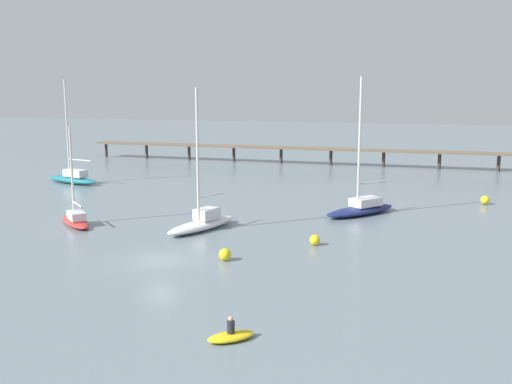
{
  "coord_description": "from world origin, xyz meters",
  "views": [
    {
      "loc": [
        17.92,
        -31.73,
        10.83
      ],
      "look_at": [
        0.0,
        19.49,
        1.5
      ],
      "focal_mm": 39.11,
      "sensor_mm": 36.0,
      "label": 1
    }
  ],
  "objects_px": {
    "sailboat_white": "(203,221)",
    "mooring_buoy_inner": "(315,240)",
    "pier": "(436,147)",
    "dinghy_yellow": "(231,335)",
    "sailboat_red": "(76,218)",
    "sailboat_teal": "(73,177)",
    "mooring_buoy_mid": "(225,254)",
    "mooring_buoy_far": "(485,200)",
    "sailboat_navy": "(362,207)"
  },
  "relations": [
    {
      "from": "sailboat_navy",
      "to": "sailboat_teal",
      "type": "height_order",
      "value": "sailboat_teal"
    },
    {
      "from": "dinghy_yellow",
      "to": "mooring_buoy_far",
      "type": "xyz_separation_m",
      "value": [
        12.47,
        38.24,
        0.22
      ]
    },
    {
      "from": "sailboat_navy",
      "to": "sailboat_white",
      "type": "relative_size",
      "value": 1.09
    },
    {
      "from": "sailboat_white",
      "to": "dinghy_yellow",
      "type": "distance_m",
      "value": 21.44
    },
    {
      "from": "sailboat_navy",
      "to": "mooring_buoy_mid",
      "type": "bearing_deg",
      "value": -109.39
    },
    {
      "from": "pier",
      "to": "sailboat_white",
      "type": "height_order",
      "value": "sailboat_white"
    },
    {
      "from": "sailboat_red",
      "to": "mooring_buoy_far",
      "type": "xyz_separation_m",
      "value": [
        33.47,
        21.4,
        -0.14
      ]
    },
    {
      "from": "sailboat_red",
      "to": "mooring_buoy_inner",
      "type": "distance_m",
      "value": 20.81
    },
    {
      "from": "mooring_buoy_mid",
      "to": "mooring_buoy_inner",
      "type": "relative_size",
      "value": 1.06
    },
    {
      "from": "dinghy_yellow",
      "to": "pier",
      "type": "bearing_deg",
      "value": 84.09
    },
    {
      "from": "dinghy_yellow",
      "to": "mooring_buoy_mid",
      "type": "relative_size",
      "value": 2.73
    },
    {
      "from": "dinghy_yellow",
      "to": "mooring_buoy_far",
      "type": "bearing_deg",
      "value": 71.94
    },
    {
      "from": "pier",
      "to": "dinghy_yellow",
      "type": "distance_m",
      "value": 66.38
    },
    {
      "from": "sailboat_white",
      "to": "mooring_buoy_inner",
      "type": "relative_size",
      "value": 14.54
    },
    {
      "from": "sailboat_white",
      "to": "mooring_buoy_far",
      "type": "distance_m",
      "value": 29.69
    },
    {
      "from": "sailboat_navy",
      "to": "sailboat_teal",
      "type": "relative_size",
      "value": 0.98
    },
    {
      "from": "sailboat_teal",
      "to": "sailboat_red",
      "type": "distance_m",
      "value": 24.11
    },
    {
      "from": "sailboat_navy",
      "to": "sailboat_teal",
      "type": "xyz_separation_m",
      "value": [
        -37.14,
        6.6,
        0.12
      ]
    },
    {
      "from": "sailboat_teal",
      "to": "dinghy_yellow",
      "type": "xyz_separation_m",
      "value": [
        35.78,
        -35.89,
        -0.62
      ]
    },
    {
      "from": "sailboat_white",
      "to": "sailboat_red",
      "type": "relative_size",
      "value": 1.38
    },
    {
      "from": "sailboat_teal",
      "to": "mooring_buoy_far",
      "type": "relative_size",
      "value": 14.48
    },
    {
      "from": "sailboat_navy",
      "to": "mooring_buoy_mid",
      "type": "relative_size",
      "value": 14.99
    },
    {
      "from": "sailboat_navy",
      "to": "mooring_buoy_inner",
      "type": "height_order",
      "value": "sailboat_navy"
    },
    {
      "from": "dinghy_yellow",
      "to": "mooring_buoy_far",
      "type": "relative_size",
      "value": 2.58
    },
    {
      "from": "sailboat_white",
      "to": "mooring_buoy_far",
      "type": "xyz_separation_m",
      "value": [
        22.55,
        19.32,
        -0.29
      ]
    },
    {
      "from": "sailboat_white",
      "to": "mooring_buoy_mid",
      "type": "bearing_deg",
      "value": -55.98
    },
    {
      "from": "sailboat_teal",
      "to": "sailboat_white",
      "type": "xyz_separation_m",
      "value": [
        25.7,
        -16.97,
        -0.11
      ]
    },
    {
      "from": "pier",
      "to": "sailboat_white",
      "type": "relative_size",
      "value": 7.33
    },
    {
      "from": "dinghy_yellow",
      "to": "mooring_buoy_inner",
      "type": "distance_m",
      "value": 17.14
    },
    {
      "from": "sailboat_red",
      "to": "mooring_buoy_far",
      "type": "height_order",
      "value": "sailboat_red"
    },
    {
      "from": "sailboat_teal",
      "to": "mooring_buoy_mid",
      "type": "distance_m",
      "value": 39.4
    },
    {
      "from": "sailboat_navy",
      "to": "sailboat_red",
      "type": "bearing_deg",
      "value": -150.88
    },
    {
      "from": "sailboat_white",
      "to": "mooring_buoy_mid",
      "type": "relative_size",
      "value": 13.73
    },
    {
      "from": "mooring_buoy_inner",
      "to": "sailboat_red",
      "type": "bearing_deg",
      "value": -179.16
    },
    {
      "from": "dinghy_yellow",
      "to": "mooring_buoy_far",
      "type": "height_order",
      "value": "dinghy_yellow"
    },
    {
      "from": "sailboat_teal",
      "to": "mooring_buoy_far",
      "type": "bearing_deg",
      "value": 2.79
    },
    {
      "from": "pier",
      "to": "mooring_buoy_inner",
      "type": "bearing_deg",
      "value": -98.19
    },
    {
      "from": "sailboat_teal",
      "to": "pier",
      "type": "bearing_deg",
      "value": 35.21
    },
    {
      "from": "mooring_buoy_mid",
      "to": "sailboat_red",
      "type": "bearing_deg",
      "value": 161.09
    },
    {
      "from": "mooring_buoy_far",
      "to": "sailboat_navy",
      "type": "bearing_deg",
      "value": -141.16
    },
    {
      "from": "sailboat_teal",
      "to": "mooring_buoy_mid",
      "type": "xyz_separation_m",
      "value": [
        30.82,
        -24.55,
        -0.42
      ]
    },
    {
      "from": "sailboat_white",
      "to": "sailboat_red",
      "type": "xyz_separation_m",
      "value": [
        -10.92,
        -2.08,
        -0.14
      ]
    },
    {
      "from": "pier",
      "to": "mooring_buoy_mid",
      "type": "xyz_separation_m",
      "value": [
        -11.79,
        -54.61,
        -2.96
      ]
    },
    {
      "from": "mooring_buoy_mid",
      "to": "mooring_buoy_inner",
      "type": "distance_m",
      "value": 7.51
    },
    {
      "from": "sailboat_navy",
      "to": "mooring_buoy_far",
      "type": "xyz_separation_m",
      "value": [
        11.11,
        8.95,
        -0.28
      ]
    },
    {
      "from": "sailboat_teal",
      "to": "mooring_buoy_far",
      "type": "distance_m",
      "value": 48.31
    },
    {
      "from": "pier",
      "to": "sailboat_teal",
      "type": "xyz_separation_m",
      "value": [
        -42.61,
        -30.06,
        -2.54
      ]
    },
    {
      "from": "dinghy_yellow",
      "to": "mooring_buoy_mid",
      "type": "bearing_deg",
      "value": 113.63
    },
    {
      "from": "pier",
      "to": "mooring_buoy_inner",
      "type": "height_order",
      "value": "pier"
    },
    {
      "from": "sailboat_red",
      "to": "dinghy_yellow",
      "type": "height_order",
      "value": "sailboat_red"
    }
  ]
}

